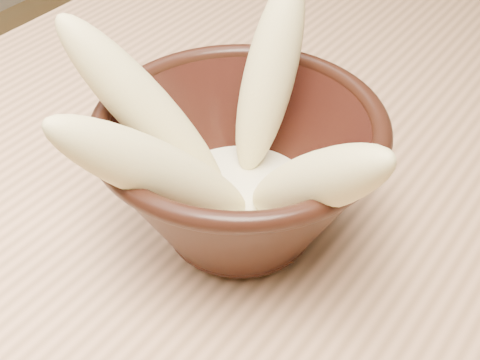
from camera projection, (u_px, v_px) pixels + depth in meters
name	position (u px, v px, depth m)	size (l,w,h in m)	color
bowl	(240.00, 170.00, 0.46)	(0.20, 0.20, 0.11)	black
milk_puddle	(240.00, 198.00, 0.47)	(0.11, 0.11, 0.02)	#FDF8CC
banana_upright	(269.00, 77.00, 0.47)	(0.04, 0.04, 0.14)	#F3E190
banana_left	(146.00, 111.00, 0.43)	(0.04, 0.04, 0.16)	#F3E190
banana_right	(313.00, 184.00, 0.39)	(0.04, 0.04, 0.16)	#F3E190
banana_front	(159.00, 172.00, 0.40)	(0.04, 0.04, 0.17)	#F3E190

